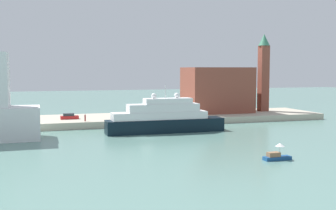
{
  "coord_description": "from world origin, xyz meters",
  "views": [
    {
      "loc": [
        -21.07,
        -82.16,
        13.92
      ],
      "look_at": [
        6.33,
        6.0,
        6.1
      ],
      "focal_mm": 44.85,
      "sensor_mm": 36.0,
      "label": 1
    }
  ],
  "objects_px": {
    "large_yacht": "(164,119)",
    "mooring_bollard": "(160,117)",
    "small_motorboat": "(277,155)",
    "parked_car": "(69,117)",
    "harbor_building": "(217,90)",
    "bell_tower": "(264,70)",
    "person_figure": "(85,118)"
  },
  "relations": [
    {
      "from": "harbor_building",
      "to": "mooring_bollard",
      "type": "height_order",
      "value": "harbor_building"
    },
    {
      "from": "small_motorboat",
      "to": "harbor_building",
      "type": "height_order",
      "value": "harbor_building"
    },
    {
      "from": "parked_car",
      "to": "person_figure",
      "type": "distance_m",
      "value": 6.53
    },
    {
      "from": "bell_tower",
      "to": "person_figure",
      "type": "bearing_deg",
      "value": -169.89
    },
    {
      "from": "large_yacht",
      "to": "bell_tower",
      "type": "height_order",
      "value": "bell_tower"
    },
    {
      "from": "mooring_bollard",
      "to": "harbor_building",
      "type": "bearing_deg",
      "value": 28.54
    },
    {
      "from": "mooring_bollard",
      "to": "bell_tower",
      "type": "bearing_deg",
      "value": 16.08
    },
    {
      "from": "small_motorboat",
      "to": "parked_car",
      "type": "xyz_separation_m",
      "value": [
        -27.7,
        50.02,
        1.49
      ]
    },
    {
      "from": "harbor_building",
      "to": "person_figure",
      "type": "relative_size",
      "value": 10.7
    },
    {
      "from": "large_yacht",
      "to": "bell_tower",
      "type": "relative_size",
      "value": 1.17
    },
    {
      "from": "large_yacht",
      "to": "small_motorboat",
      "type": "distance_m",
      "value": 33.71
    },
    {
      "from": "large_yacht",
      "to": "small_motorboat",
      "type": "xyz_separation_m",
      "value": [
        8.39,
        -32.58,
        -2.26
      ]
    },
    {
      "from": "harbor_building",
      "to": "person_figure",
      "type": "height_order",
      "value": "harbor_building"
    },
    {
      "from": "small_motorboat",
      "to": "mooring_bollard",
      "type": "distance_m",
      "value": 44.28
    },
    {
      "from": "bell_tower",
      "to": "small_motorboat",
      "type": "bearing_deg",
      "value": -117.99
    },
    {
      "from": "bell_tower",
      "to": "large_yacht",
      "type": "bearing_deg",
      "value": -150.12
    },
    {
      "from": "large_yacht",
      "to": "small_motorboat",
      "type": "relative_size",
      "value": 6.08
    },
    {
      "from": "bell_tower",
      "to": "person_figure",
      "type": "relative_size",
      "value": 13.18
    },
    {
      "from": "parked_car",
      "to": "mooring_bollard",
      "type": "height_order",
      "value": "parked_car"
    },
    {
      "from": "large_yacht",
      "to": "mooring_bollard",
      "type": "bearing_deg",
      "value": 78.03
    },
    {
      "from": "person_figure",
      "to": "mooring_bollard",
      "type": "distance_m",
      "value": 18.42
    },
    {
      "from": "parked_car",
      "to": "mooring_bollard",
      "type": "xyz_separation_m",
      "value": [
        21.71,
        -6.16,
        -0.24
      ]
    },
    {
      "from": "large_yacht",
      "to": "mooring_bollard",
      "type": "distance_m",
      "value": 11.58
    },
    {
      "from": "small_motorboat",
      "to": "bell_tower",
      "type": "height_order",
      "value": "bell_tower"
    },
    {
      "from": "parked_car",
      "to": "bell_tower",
      "type": "bearing_deg",
      "value": 3.88
    },
    {
      "from": "small_motorboat",
      "to": "mooring_bollard",
      "type": "height_order",
      "value": "small_motorboat"
    },
    {
      "from": "harbor_building",
      "to": "bell_tower",
      "type": "height_order",
      "value": "bell_tower"
    },
    {
      "from": "bell_tower",
      "to": "mooring_bollard",
      "type": "bearing_deg",
      "value": -163.92
    },
    {
      "from": "large_yacht",
      "to": "mooring_bollard",
      "type": "xyz_separation_m",
      "value": [
        2.39,
        11.28,
        -1.0
      ]
    },
    {
      "from": "large_yacht",
      "to": "bell_tower",
      "type": "bearing_deg",
      "value": 29.88
    },
    {
      "from": "large_yacht",
      "to": "parked_car",
      "type": "xyz_separation_m",
      "value": [
        -19.31,
        17.44,
        -0.77
      ]
    },
    {
      "from": "bell_tower",
      "to": "person_figure",
      "type": "height_order",
      "value": "bell_tower"
    }
  ]
}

